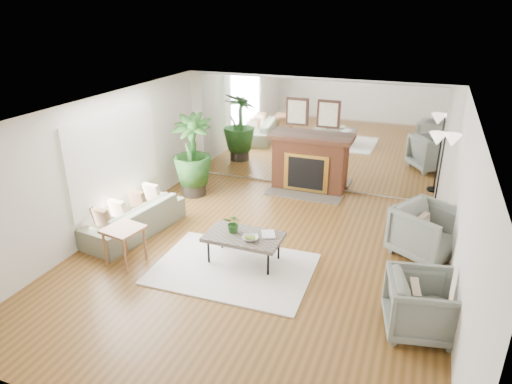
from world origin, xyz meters
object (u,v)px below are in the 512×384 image
at_px(coffee_table, 244,237).
at_px(floor_lamp, 444,147).
at_px(fireplace, 308,163).
at_px(armchair_back, 427,232).
at_px(sofa, 134,218).
at_px(armchair_front, 422,305).
at_px(side_table, 124,234).
at_px(potted_ficus, 192,153).

height_order(coffee_table, floor_lamp, floor_lamp).
distance_m(fireplace, armchair_back, 3.37).
height_order(coffee_table, sofa, sofa).
relative_size(armchair_front, side_table, 1.36).
bearing_deg(sofa, armchair_front, 86.85).
bearing_deg(armchair_back, floor_lamp, 27.55).
bearing_deg(coffee_table, armchair_back, 24.56).
xyz_separation_m(sofa, potted_ficus, (0.15, 2.03, 0.67)).
distance_m(sofa, potted_ficus, 2.14).
xyz_separation_m(armchair_back, floor_lamp, (0.10, 1.49, 1.06)).
bearing_deg(floor_lamp, fireplace, 166.76).
xyz_separation_m(potted_ficus, floor_lamp, (5.00, 0.49, 0.54)).
xyz_separation_m(coffee_table, sofa, (-2.27, 0.24, -0.16)).
bearing_deg(sofa, coffee_table, 92.28).
bearing_deg(armchair_front, coffee_table, 62.76).
relative_size(armchair_front, floor_lamp, 0.50).
relative_size(sofa, side_table, 3.16).
distance_m(armchair_back, potted_ficus, 5.03).
bearing_deg(armchair_front, armchair_back, -11.42).
height_order(armchair_front, floor_lamp, floor_lamp).
bearing_deg(armchair_back, potted_ficus, 109.82).
bearing_deg(armchair_back, armchair_front, -148.62).
distance_m(armchair_front, side_table, 4.58).
bearing_deg(coffee_table, armchair_front, -15.82).
relative_size(potted_ficus, floor_lamp, 1.03).
bearing_deg(armchair_front, sofa, 67.06).
bearing_deg(armchair_front, side_table, 77.55).
distance_m(sofa, floor_lamp, 5.86).
xyz_separation_m(fireplace, floor_lamp, (2.70, -0.64, 0.84)).
relative_size(coffee_table, floor_lamp, 0.70).
height_order(fireplace, sofa, fireplace).
bearing_deg(side_table, fireplace, 64.31).
relative_size(fireplace, floor_lamp, 1.17).
bearing_deg(floor_lamp, coffee_table, -136.16).
relative_size(armchair_back, potted_ficus, 0.54).
bearing_deg(floor_lamp, armchair_back, -93.83).
relative_size(coffee_table, armchair_front, 1.41).
bearing_deg(potted_ficus, armchair_front, -31.96).
bearing_deg(side_table, armchair_back, 23.34).
bearing_deg(floor_lamp, sofa, -153.93).
height_order(potted_ficus, floor_lamp, potted_ficus).
bearing_deg(potted_ficus, coffee_table, -46.91).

